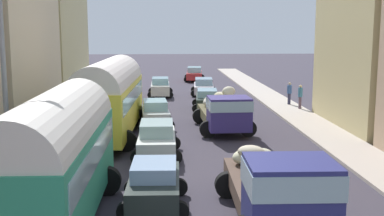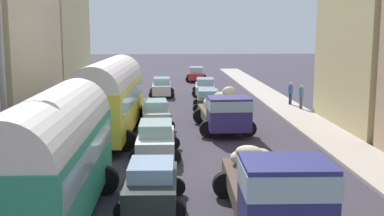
{
  "view_description": "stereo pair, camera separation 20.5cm",
  "coord_description": "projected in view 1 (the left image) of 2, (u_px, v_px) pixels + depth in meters",
  "views": [
    {
      "loc": [
        -1.58,
        -6.33,
        5.76
      ],
      "look_at": [
        0.0,
        20.51,
        1.38
      ],
      "focal_mm": 46.16,
      "sensor_mm": 36.0,
      "label": 1
    },
    {
      "loc": [
        -1.38,
        -6.34,
        5.76
      ],
      "look_at": [
        0.0,
        20.51,
        1.38
      ],
      "focal_mm": 46.16,
      "sensor_mm": 36.0,
      "label": 2
    }
  ],
  "objects": [
    {
      "name": "cargo_truck_1",
      "position": [
        224.0,
        111.0,
        27.44
      ],
      "size": [
        3.2,
        6.58,
        2.4
      ],
      "color": "navy",
      "rests_on": "ground"
    },
    {
      "name": "car_6",
      "position": [
        160.0,
        87.0,
        41.8
      ],
      "size": [
        2.13,
        3.99,
        1.6
      ],
      "color": "silver",
      "rests_on": "ground"
    },
    {
      "name": "car_2",
      "position": [
        194.0,
        74.0,
        54.04
      ],
      "size": [
        2.45,
        4.47,
        1.54
      ],
      "color": "red",
      "rests_on": "ground"
    },
    {
      "name": "car_3",
      "position": [
        154.0,
        185.0,
        15.9
      ],
      "size": [
        2.27,
        3.68,
        1.51
      ],
      "color": "#242C27",
      "rests_on": "ground"
    },
    {
      "name": "pedestrian_3",
      "position": [
        289.0,
        92.0,
        36.56
      ],
      "size": [
        0.39,
        0.39,
        1.79
      ],
      "color": "#292941",
      "rests_on": "ground"
    },
    {
      "name": "car_5",
      "position": [
        155.0,
        114.0,
        28.83
      ],
      "size": [
        2.27,
        3.97,
        1.6
      ],
      "color": "silver",
      "rests_on": "ground"
    },
    {
      "name": "parked_bus_0",
      "position": [
        55.0,
        154.0,
        14.22
      ],
      "size": [
        3.29,
        8.61,
        3.94
      ],
      "color": "#2C906C",
      "rests_on": "ground"
    },
    {
      "name": "ground_plane",
      "position": [
        186.0,
        113.0,
        33.85
      ],
      "size": [
        154.0,
        154.0,
        0.0
      ],
      "primitive_type": "plane",
      "color": "#38333E"
    },
    {
      "name": "sidewalk_left",
      "position": [
        80.0,
        113.0,
        33.42
      ],
      "size": [
        2.5,
        70.0,
        0.14
      ],
      "primitive_type": "cube",
      "color": "#AFA2A0",
      "rests_on": "ground"
    },
    {
      "name": "building_left_3",
      "position": [
        40.0,
        24.0,
        39.44
      ],
      "size": [
        6.38,
        12.29,
        12.07
      ],
      "color": "#CBBF89",
      "rests_on": "ground"
    },
    {
      "name": "cargo_truck_0",
      "position": [
        278.0,
        188.0,
        13.99
      ],
      "size": [
        3.22,
        6.81,
        2.46
      ],
      "color": "navy",
      "rests_on": "ground"
    },
    {
      "name": "streetlamp_near",
      "position": [
        11.0,
        82.0,
        15.29
      ],
      "size": [
        1.62,
        0.28,
        6.98
      ],
      "color": "gray",
      "rests_on": "ground"
    },
    {
      "name": "parked_bus_1",
      "position": [
        110.0,
        95.0,
        25.98
      ],
      "size": [
        3.65,
        9.97,
        4.13
      ],
      "color": "yellow",
      "rests_on": "ground"
    },
    {
      "name": "car_1",
      "position": [
        204.0,
        87.0,
        42.68
      ],
      "size": [
        2.41,
        4.4,
        1.47
      ],
      "color": "silver",
      "rests_on": "ground"
    },
    {
      "name": "pedestrian_0",
      "position": [
        300.0,
        96.0,
        34.58
      ],
      "size": [
        0.43,
        0.43,
        1.83
      ],
      "color": "#513D4A",
      "rests_on": "ground"
    },
    {
      "name": "car_0",
      "position": [
        207.0,
        99.0,
        34.97
      ],
      "size": [
        2.3,
        4.26,
        1.46
      ],
      "color": "#222D25",
      "rests_on": "ground"
    },
    {
      "name": "car_4",
      "position": [
        157.0,
        139.0,
        22.27
      ],
      "size": [
        2.25,
        4.09,
        1.58
      ],
      "color": "silver",
      "rests_on": "ground"
    },
    {
      "name": "sidewalk_right",
      "position": [
        291.0,
        111.0,
        34.26
      ],
      "size": [
        2.5,
        70.0,
        0.14
      ],
      "primitive_type": "cube",
      "color": "#B3A699",
      "rests_on": "ground"
    }
  ]
}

